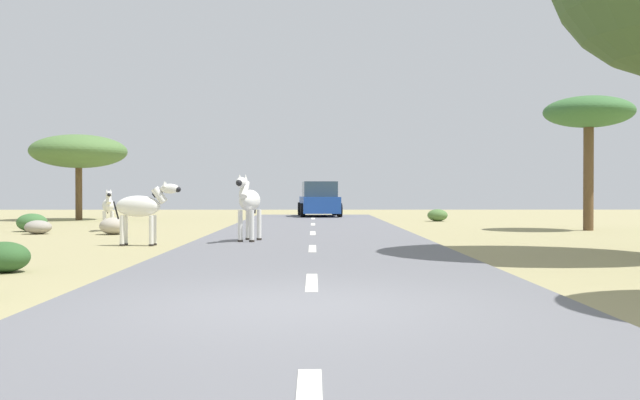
% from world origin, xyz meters
% --- Properties ---
extents(ground_plane, '(90.00, 90.00, 0.00)m').
position_xyz_m(ground_plane, '(0.00, 0.00, 0.00)').
color(ground_plane, '#998E60').
extents(road, '(6.00, 64.00, 0.05)m').
position_xyz_m(road, '(0.19, 0.00, 0.03)').
color(road, slate).
rests_on(road, ground_plane).
extents(lane_markings, '(0.16, 56.00, 0.01)m').
position_xyz_m(lane_markings, '(0.19, -1.00, 0.05)').
color(lane_markings, silver).
rests_on(lane_markings, road).
extents(zebra_0, '(0.64, 1.76, 1.66)m').
position_xyz_m(zebra_0, '(-1.40, 10.43, 1.04)').
color(zebra_0, silver).
rests_on(zebra_0, road).
extents(zebra_1, '(0.67, 1.41, 1.37)m').
position_xyz_m(zebra_1, '(-6.52, 16.28, 0.82)').
color(zebra_1, silver).
rests_on(zebra_1, ground_plane).
extents(zebra_2, '(1.64, 0.48, 1.54)m').
position_xyz_m(zebra_2, '(-3.87, 9.60, 0.92)').
color(zebra_2, silver).
rests_on(zebra_2, ground_plane).
extents(car_0, '(2.24, 4.45, 1.74)m').
position_xyz_m(car_0, '(0.50, 29.24, 0.85)').
color(car_0, '#1E479E').
rests_on(car_0, road).
extents(tree_2, '(4.32, 4.32, 3.87)m').
position_xyz_m(tree_2, '(-10.45, 25.74, 3.10)').
color(tree_2, brown).
rests_on(tree_2, ground_plane).
extents(tree_3, '(2.94, 2.94, 4.45)m').
position_xyz_m(tree_3, '(9.32, 16.45, 3.84)').
color(tree_3, brown).
rests_on(tree_3, ground_plane).
extents(bush_0, '(0.82, 0.74, 0.49)m').
position_xyz_m(bush_0, '(-4.73, 3.75, 0.25)').
color(bush_0, '#2D5628').
rests_on(bush_0, ground_plane).
extents(bush_1, '(0.88, 0.79, 0.53)m').
position_xyz_m(bush_1, '(5.60, 24.16, 0.26)').
color(bush_1, '#4C7038').
rests_on(bush_1, ground_plane).
extents(bush_3, '(0.97, 0.88, 0.58)m').
position_xyz_m(bush_3, '(-8.89, 15.95, 0.29)').
color(bush_3, '#386633').
rests_on(bush_3, ground_plane).
extents(rock_0, '(0.81, 0.75, 0.42)m').
position_xyz_m(rock_0, '(-8.15, 14.50, 0.21)').
color(rock_0, gray).
rests_on(rock_0, ground_plane).
extents(rock_2, '(0.83, 0.82, 0.51)m').
position_xyz_m(rock_2, '(-5.81, 14.27, 0.26)').
color(rock_2, '#A89E8C').
rests_on(rock_2, ground_plane).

